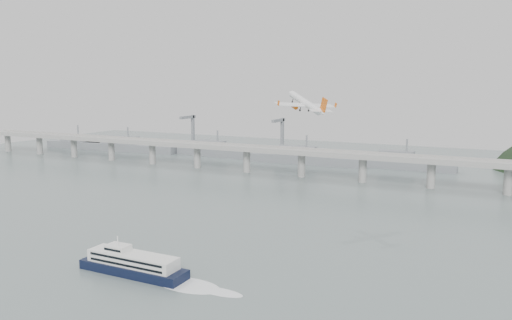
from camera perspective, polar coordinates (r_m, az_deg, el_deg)
The scene contains 5 objects.
ground at distance 220.51m, azimuth -6.43°, elevation -11.28°, with size 900.00×900.00×0.00m, color slate.
bridge at distance 395.17m, azimuth 9.15°, elevation 0.26°, with size 800.00×22.00×23.90m.
distant_fleet at distance 518.98m, azimuth -5.18°, elevation 1.08°, with size 453.00×60.90×40.00m.
ferry at distance 208.91m, azimuth -13.87°, elevation -11.49°, with size 77.25×13.65×14.59m.
airliner at distance 282.42m, azimuth 5.71°, elevation 6.45°, with size 35.05×33.61×15.27m.
Camera 1 is at (112.44, -174.06, 75.40)m, focal length 35.00 mm.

